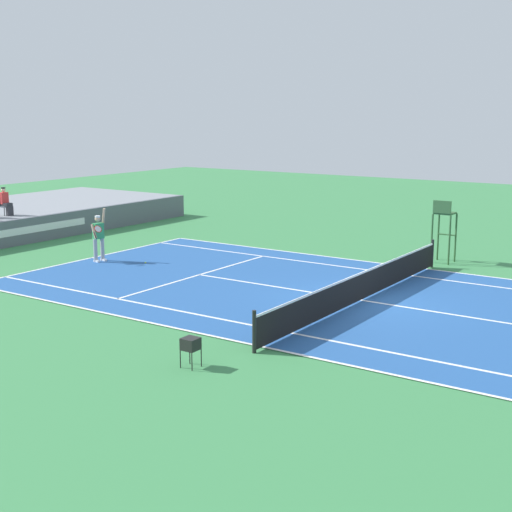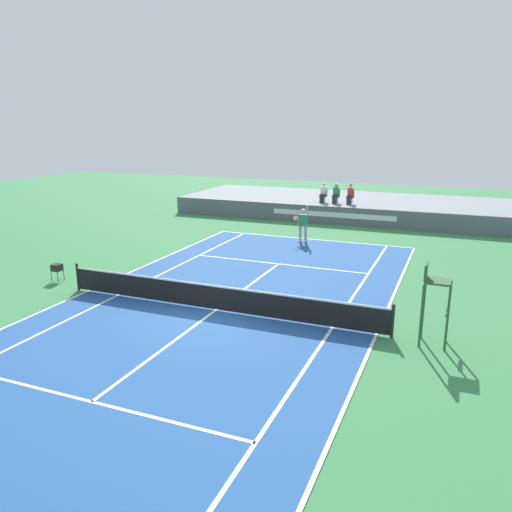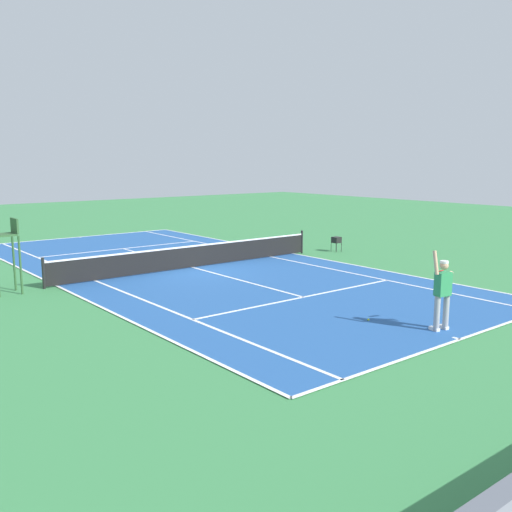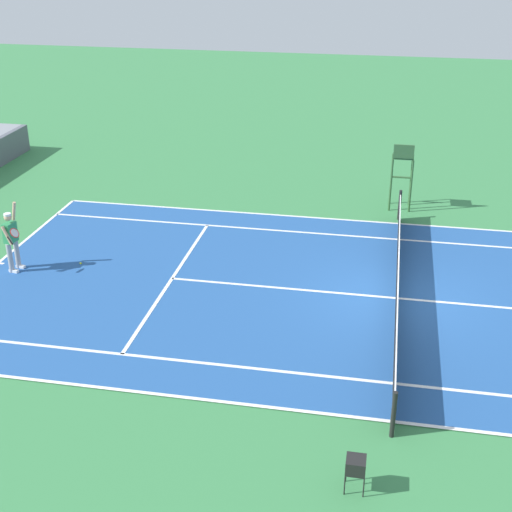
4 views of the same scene
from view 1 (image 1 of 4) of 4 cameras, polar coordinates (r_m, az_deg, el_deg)
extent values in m
plane|color=#387F47|center=(22.71, 8.33, -3.52)|extent=(80.00, 80.00, 0.00)
cube|color=#235193|center=(22.71, 8.33, -3.49)|extent=(10.98, 23.78, 0.02)
cube|color=white|center=(29.69, -12.78, -0.13)|extent=(10.98, 0.10, 0.01)
cube|color=white|center=(18.11, 0.67, -7.17)|extent=(0.10, 23.78, 0.01)
cube|color=white|center=(27.63, 13.30, -1.00)|extent=(0.10, 23.78, 0.01)
cube|color=white|center=(19.22, 2.94, -6.08)|extent=(0.10, 23.78, 0.01)
cube|color=white|center=(26.37, 12.23, -1.53)|extent=(0.10, 23.78, 0.01)
cube|color=white|center=(26.03, -4.45, -1.48)|extent=(8.22, 0.10, 0.01)
cube|color=white|center=(22.70, 8.33, -3.46)|extent=(0.10, 12.80, 0.01)
cube|color=white|center=(29.62, -12.65, -0.15)|extent=(0.10, 0.20, 0.01)
cylinder|color=black|center=(17.59, -0.14, -5.97)|extent=(0.10, 0.10, 1.07)
cylinder|color=black|center=(27.94, 13.68, 0.19)|extent=(0.10, 0.10, 1.07)
cube|color=black|center=(22.59, 8.36, -2.34)|extent=(11.78, 0.02, 0.84)
cube|color=white|center=(22.50, 8.39, -1.30)|extent=(11.78, 0.03, 0.06)
cube|color=#565B66|center=(33.22, -18.52, 1.72)|extent=(22.80, 0.24, 1.15)
cube|color=silver|center=(33.11, -18.39, 1.80)|extent=(7.98, 0.01, 0.32)
cube|color=#474C56|center=(34.67, -19.10, 3.71)|extent=(0.44, 0.44, 0.06)
cube|color=#474C56|center=(34.80, -19.33, 4.14)|extent=(0.44, 0.06, 0.44)
cylinder|color=#4C4C51|center=(34.68, -18.70, 3.37)|extent=(0.04, 0.04, 0.38)
cylinder|color=#4C4C51|center=(34.47, -19.16, 3.30)|extent=(0.04, 0.04, 0.38)
cube|color=#2D2D33|center=(34.58, -19.01, 3.83)|extent=(0.34, 0.44, 0.16)
cube|color=#2D2D33|center=(34.45, -18.78, 3.37)|extent=(0.30, 0.14, 0.44)
cube|color=red|center=(34.67, -19.20, 4.32)|extent=(0.36, 0.22, 0.52)
sphere|color=beige|center=(34.63, -19.24, 4.93)|extent=(0.20, 0.20, 0.20)
cylinder|color=black|center=(34.62, -19.25, 5.08)|extent=(0.19, 0.19, 0.05)
cylinder|color=#9E9EA3|center=(28.96, -11.98, 0.50)|extent=(0.15, 0.15, 0.92)
cylinder|color=#9E9EA3|center=(28.79, -12.50, 0.41)|extent=(0.15, 0.15, 0.92)
cube|color=white|center=(28.99, -11.88, -0.31)|extent=(0.17, 0.30, 0.10)
cube|color=white|center=(28.82, -12.40, -0.40)|extent=(0.17, 0.30, 0.10)
cube|color=#2D8C51|center=(28.75, -12.30, 1.94)|extent=(0.43, 0.30, 0.60)
sphere|color=tan|center=(28.68, -12.34, 2.87)|extent=(0.22, 0.22, 0.22)
cylinder|color=white|center=(28.66, -12.35, 3.05)|extent=(0.21, 0.21, 0.06)
cylinder|color=tan|center=(28.78, -11.89, 3.10)|extent=(0.12, 0.22, 0.61)
cylinder|color=tan|center=(28.52, -12.62, 1.90)|extent=(0.14, 0.34, 0.56)
cylinder|color=black|center=(28.42, -12.54, 1.60)|extent=(0.07, 0.19, 0.25)
torus|color=red|center=(28.25, -12.32, 2.09)|extent=(0.33, 0.24, 0.26)
cylinder|color=silver|center=(28.25, -12.32, 2.09)|extent=(0.29, 0.20, 0.22)
sphere|color=#D1E533|center=(28.27, -8.69, -0.53)|extent=(0.07, 0.07, 0.07)
cylinder|color=#2D562D|center=(29.40, 14.13, 1.53)|extent=(0.07, 0.07, 1.90)
cylinder|color=#2D562D|center=(29.17, 15.42, 1.39)|extent=(0.07, 0.07, 1.90)
cylinder|color=#2D562D|center=(28.75, 13.64, 1.34)|extent=(0.07, 0.07, 1.90)
cylinder|color=#2D562D|center=(28.52, 14.96, 1.20)|extent=(0.07, 0.07, 1.90)
cube|color=#2D562D|center=(28.81, 14.63, 3.29)|extent=(0.70, 0.70, 0.06)
cube|color=#2D562D|center=(28.45, 14.42, 3.75)|extent=(0.06, 0.70, 0.48)
cube|color=#2D562D|center=(29.23, 14.75, 1.64)|extent=(0.10, 0.70, 0.04)
cube|color=black|center=(16.70, -5.17, -6.89)|extent=(0.36, 0.36, 0.28)
cylinder|color=black|center=(16.59, -5.06, -8.29)|extent=(0.02, 0.02, 0.42)
cylinder|color=black|center=(16.83, -4.32, -7.98)|extent=(0.02, 0.02, 0.42)
cylinder|color=black|center=(16.79, -5.97, -8.06)|extent=(0.02, 0.02, 0.42)
cylinder|color=black|center=(17.04, -5.23, -7.76)|extent=(0.02, 0.02, 0.42)
ellipsoid|color=#D1E533|center=(16.67, -5.17, -6.62)|extent=(0.30, 0.30, 0.12)
camera|label=2|loc=(27.81, 45.48, 9.06)|focal=35.37mm
camera|label=3|loc=(42.85, -7.86, 9.20)|focal=39.98mm
camera|label=4|loc=(10.77, -48.50, 27.67)|focal=50.61mm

